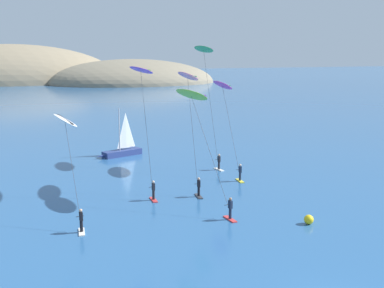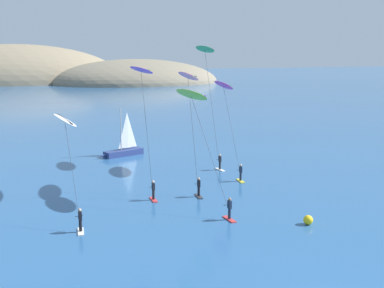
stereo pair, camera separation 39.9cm
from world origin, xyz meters
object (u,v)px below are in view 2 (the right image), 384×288
Objects in this scene: sailboat_near at (121,151)px; kitesurfer_green at (206,60)px; kitesurfer_purple at (142,79)px; kitesurfer_white at (66,127)px; kitesurfer_magenta at (225,92)px; kitesurfer_pink at (189,86)px; kitesurfer_lime at (194,104)px; marker_buoy at (308,220)px.

kitesurfer_green reaches higher than sailboat_near.
kitesurfer_purple is 8.75m from kitesurfer_white.
sailboat_near is 15.03m from kitesurfer_green.
kitesurfer_purple is at bearing -152.57° from kitesurfer_magenta.
kitesurfer_magenta is at bearing 29.86° from kitesurfer_white.
kitesurfer_pink is 1.13× the size of kitesurfer_magenta.
kitesurfer_pink is 4.05m from kitesurfer_lime.
kitesurfer_green is at bearing 100.38° from kitesurfer_magenta.
kitesurfer_pink is 15.16× the size of marker_buoy.
kitesurfer_purple is 1.42× the size of kitesurfer_white.
sailboat_near is 0.45× the size of kitesurfer_green.
kitesurfer_purple is at bearing 33.17° from kitesurfer_white.
marker_buoy is at bearing -66.74° from kitesurfer_pink.
sailboat_near is 17.85m from kitesurfer_purple.
kitesurfer_pink is at bearing 113.26° from marker_buoy.
kitesurfer_green reaches higher than marker_buoy.
kitesurfer_magenta is (0.68, -3.69, -3.20)m from kitesurfer_green.
kitesurfer_magenta is 13.39× the size of marker_buoy.
kitesurfer_magenta is 1.20× the size of kitesurfer_white.
sailboat_near is 0.75× the size of kitesurfer_white.
kitesurfer_purple reaches higher than kitesurfer_magenta.
kitesurfer_pink is at bearing -136.85° from kitesurfer_magenta.
kitesurfer_white is at bearing -150.14° from kitesurfer_magenta.
kitesurfer_green is (4.98, 8.99, 2.03)m from kitesurfer_pink.
kitesurfer_pink is 4.23m from kitesurfer_purple.
sailboat_near is at bearing 68.73° from kitesurfer_white.
kitesurfer_magenta is (9.02, -10.09, 7.53)m from sailboat_near.
sailboat_near is at bearing 131.81° from kitesurfer_magenta.
kitesurfer_lime is at bearing -114.45° from kitesurfer_green.
kitesurfer_pink is at bearing -118.99° from kitesurfer_green.
marker_buoy is (-0.54, -17.20, -7.82)m from kitesurfer_magenta.
marker_buoy is at bearing -89.64° from kitesurfer_green.
kitesurfer_lime is 1.20× the size of kitesurfer_white.
kitesurfer_green is at bearing 90.36° from marker_buoy.
kitesurfer_lime reaches higher than sailboat_near.
kitesurfer_magenta is 19.28m from kitesurfer_white.
kitesurfer_green is at bearing 43.82° from kitesurfer_purple.
kitesurfer_purple is 11.23m from kitesurfer_magenta.
kitesurfer_white reaches higher than marker_buoy.
kitesurfer_magenta is 18.90m from marker_buoy.
marker_buoy is (5.94, -8.11, -7.80)m from kitesurfer_lime.
sailboat_near is 0.63× the size of kitesurfer_lime.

